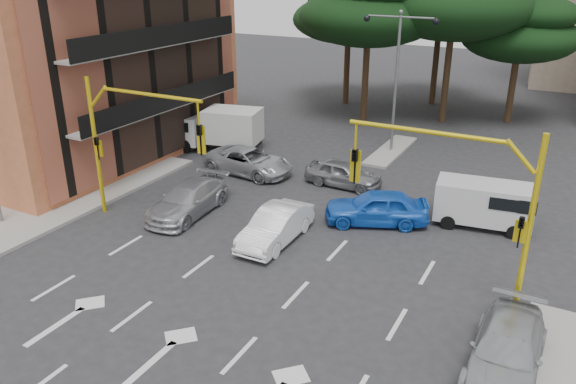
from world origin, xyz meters
name	(u,v)px	position (x,y,z in m)	size (l,w,h in m)	color
ground	(245,280)	(0.00, 0.00, 0.00)	(120.00, 120.00, 0.00)	#28282B
median_strip	(391,151)	(0.00, 16.00, 0.07)	(1.40, 6.00, 0.15)	gray
apartment_orange	(44,28)	(-17.95, 8.00, 6.85)	(15.19, 16.15, 13.70)	#A05F32
pine_left_near	(370,6)	(-3.94, 21.96, 7.60)	(9.15, 9.15, 10.23)	#382616
pine_left_far	(350,10)	(-6.94, 25.96, 6.91)	(8.32, 8.32, 9.30)	#382616
pine_right	(522,29)	(5.06, 25.96, 6.22)	(7.49, 7.49, 8.37)	#382616
pine_back	(442,1)	(-0.94, 28.96, 7.60)	(9.15, 9.15, 10.23)	#382616
signal_mast_right	(469,193)	(6.80, 1.99, 3.88)	(5.79, 0.37, 6.00)	yellow
signal_mast_left	(126,133)	(-6.80, 1.99, 3.88)	(5.79, 0.37, 6.00)	yellow
street_lamp_center	(398,57)	(0.00, 16.00, 5.43)	(4.16, 0.36, 7.77)	slate
car_white_hatch	(276,226)	(-0.46, 3.04, 0.68)	(1.44, 4.14, 1.36)	white
car_blue_compact	(376,207)	(2.46, 6.50, 0.73)	(1.73, 4.31, 1.47)	blue
car_silver_wagon	(188,200)	(-5.14, 3.55, 0.68)	(1.90, 4.67, 1.35)	#ABACB3
car_silver_cross_a	(248,161)	(-5.47, 9.12, 0.66)	(2.21, 4.79, 1.33)	#ACAFB4
car_silver_cross_b	(344,174)	(-0.40, 9.79, 0.65)	(1.53, 3.81, 1.30)	gray
car_silver_parked	(506,350)	(8.70, -0.65, 0.65)	(1.82, 4.48, 1.30)	#A2A6AA
van_white	(484,205)	(6.47, 8.36, 0.97)	(1.75, 3.87, 1.93)	silver
box_truck_a	(218,130)	(-9.00, 11.52, 1.27)	(2.16, 5.15, 2.53)	white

